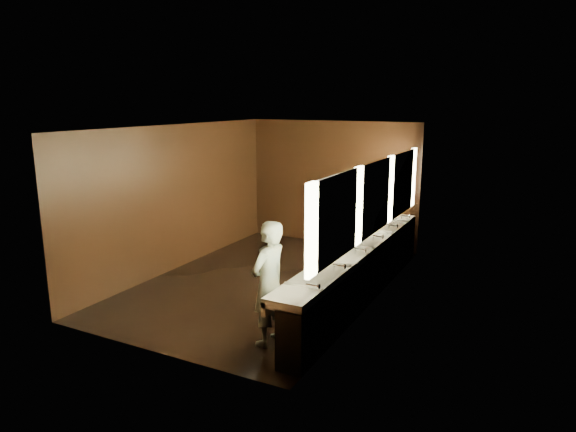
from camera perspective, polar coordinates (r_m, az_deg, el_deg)
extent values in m
plane|color=black|center=(9.45, -2.30, -7.34)|extent=(6.00, 6.00, 0.00)
cube|color=#2D2D2B|center=(8.89, -2.46, 9.87)|extent=(4.00, 6.00, 0.02)
cube|color=black|center=(11.72, 4.92, 3.65)|extent=(4.00, 0.02, 2.80)
cube|color=black|center=(6.71, -15.21, -3.68)|extent=(4.00, 0.02, 2.80)
cube|color=black|center=(10.19, -12.20, 2.03)|extent=(0.02, 6.00, 2.80)
cube|color=black|center=(8.28, 9.74, -0.31)|extent=(0.02, 6.00, 2.80)
cube|color=black|center=(8.61, 8.34, -6.65)|extent=(0.36, 5.40, 0.81)
cube|color=silver|center=(8.50, 7.83, -3.73)|extent=(0.55, 5.40, 0.12)
cube|color=silver|center=(8.60, 6.28, -4.04)|extent=(0.06, 5.40, 0.18)
cylinder|color=silver|center=(6.45, 2.77, -7.72)|extent=(0.18, 0.04, 0.04)
cylinder|color=silver|center=(7.22, 5.70, -5.52)|extent=(0.18, 0.04, 0.04)
cylinder|color=silver|center=(8.00, 8.05, -3.74)|extent=(0.18, 0.04, 0.04)
cylinder|color=silver|center=(8.81, 9.96, -2.27)|extent=(0.18, 0.04, 0.04)
cylinder|color=silver|center=(9.63, 11.55, -1.05)|extent=(0.18, 0.04, 0.04)
cylinder|color=silver|center=(10.46, 12.88, -0.02)|extent=(0.18, 0.04, 0.04)
cube|color=#FAF4B8|center=(6.02, 2.57, -1.63)|extent=(0.06, 0.22, 1.15)
cube|color=white|center=(6.73, 5.55, -0.13)|extent=(0.03, 1.32, 1.15)
cube|color=#FAF4B8|center=(7.47, 7.74, 1.10)|extent=(0.06, 0.23, 1.15)
cube|color=white|center=(8.21, 9.73, 2.08)|extent=(0.03, 1.32, 1.15)
cube|color=#FAF4B8|center=(8.97, 11.21, 2.92)|extent=(0.06, 0.23, 1.15)
cube|color=white|center=(9.73, 12.63, 3.61)|extent=(0.03, 1.32, 1.15)
cube|color=#FAF4B8|center=(10.50, 13.68, 4.21)|extent=(0.06, 0.22, 1.15)
imported|color=#98CEE3|center=(6.91, -2.15, -7.48)|extent=(0.50, 0.68, 1.71)
cylinder|color=black|center=(8.32, 5.62, -8.30)|extent=(0.36, 0.36, 0.53)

